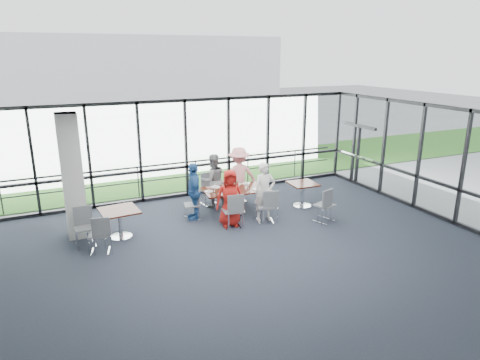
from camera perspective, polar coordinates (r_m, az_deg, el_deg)
name	(u,v)px	position (r m, az deg, el deg)	size (l,w,h in m)	color
floor	(254,258)	(10.13, 1.85, -10.34)	(12.00, 10.00, 0.02)	#202732
ceiling	(255,121)	(9.14, 2.04, 7.93)	(12.00, 10.00, 0.04)	silver
wall_front	(439,310)	(5.88, 25.01, -15.43)	(12.00, 0.10, 3.20)	silver
curtain_wall_back	(186,149)	(14.01, -7.21, 4.17)	(12.00, 0.10, 3.20)	white
curtain_wall_right	(447,164)	(13.23, 25.93, 1.88)	(0.10, 10.00, 3.20)	white
exit_door	(358,156)	(15.91, 15.42, 3.16)	(0.12, 1.60, 2.10)	black
structural_column	(72,177)	(11.48, -21.45, 0.39)	(0.50, 0.50, 3.20)	silver
apron	(153,163)	(19.09, -11.58, 2.28)	(80.00, 70.00, 0.02)	gray
grass_strip	(164,173)	(17.20, -10.04, 0.90)	(80.00, 5.00, 0.01)	#2A5D1B
hangar_main	(137,72)	(40.91, -13.57, 13.87)	(24.00, 10.00, 6.00)	silver
guard_rail	(182,177)	(14.83, -7.76, 0.46)	(0.06, 0.06, 12.00)	#2D2D33
main_table	(236,193)	(12.59, -0.57, -1.72)	(1.99, 1.21, 0.75)	#33180B
side_table_left	(119,214)	(11.34, -15.79, -4.36)	(1.00, 1.00, 0.75)	#33180B
side_table_right	(303,187)	(13.28, 8.37, -0.92)	(0.84, 0.84, 0.75)	#33180B
diner_near_left	(230,198)	(11.62, -1.36, -2.43)	(0.77, 0.50, 1.58)	#AB1712
diner_near_right	(265,192)	(11.99, 3.32, -1.62)	(0.61, 0.45, 1.67)	silver
diner_far_left	(213,180)	(13.12, -3.64, -0.07)	(0.80, 0.50, 1.65)	slate
diner_far_right	(239,176)	(13.37, -0.15, 0.59)	(1.16, 0.60, 1.79)	pink
diner_end	(194,191)	(12.14, -6.18, -1.52)	(0.97, 0.53, 1.65)	#285697
chair_main_nl	(232,211)	(11.61, -1.12, -4.09)	(0.47, 0.47, 0.96)	slate
chair_main_nr	(265,206)	(12.00, 3.41, -3.50)	(0.45, 0.45, 0.93)	slate
chair_main_fl	(209,190)	(13.38, -4.13, -1.30)	(0.47, 0.47, 0.96)	slate
chair_main_fr	(238,188)	(13.58, -0.24, -1.01)	(0.46, 0.46, 0.95)	slate
chair_main_end	(192,205)	(12.25, -6.42, -3.30)	(0.42, 0.42, 0.87)	slate
chair_spare_la	(99,234)	(10.72, -18.31, -6.90)	(0.45, 0.45, 0.91)	slate
chair_spare_lb	(84,228)	(11.18, -20.06, -6.02)	(0.46, 0.46, 0.94)	slate
chair_spare_r	(325,205)	(12.21, 11.24, -3.31)	(0.48, 0.48, 0.98)	slate
plate_nl	(222,194)	(12.07, -2.41, -1.88)	(0.24, 0.24, 0.01)	white
plate_nr	(258,189)	(12.48, 2.41, -1.26)	(0.28, 0.28, 0.01)	white
plate_fl	(215,187)	(12.71, -3.30, -0.94)	(0.28, 0.28, 0.01)	white
plate_fr	(246,184)	(13.03, 0.81, -0.47)	(0.24, 0.24, 0.01)	white
plate_end	(209,191)	(12.32, -4.17, -1.52)	(0.24, 0.24, 0.01)	white
tumbler_a	(231,190)	(12.21, -1.15, -1.35)	(0.07, 0.07, 0.13)	white
tumbler_b	(249,187)	(12.47, 1.17, -0.96)	(0.07, 0.07, 0.14)	white
tumbler_c	(235,184)	(12.82, -0.65, -0.49)	(0.06, 0.06, 0.13)	white
tumbler_d	(214,190)	(12.19, -3.52, -1.40)	(0.07, 0.07, 0.14)	white
menu_a	(236,193)	(12.16, -0.58, -1.75)	(0.28, 0.20, 0.00)	white
menu_b	(265,189)	(12.58, 3.30, -1.16)	(0.28, 0.19, 0.00)	white
menu_c	(237,184)	(12.96, -0.36, -0.58)	(0.31, 0.22, 0.00)	white
condiment_caddy	(238,188)	(12.59, -0.22, -1.01)	(0.10, 0.07, 0.04)	black
ketchup_bottle	(237,186)	(12.54, -0.35, -0.76)	(0.06, 0.06, 0.18)	maroon
green_bottle	(237,185)	(12.60, -0.41, -0.63)	(0.05, 0.05, 0.20)	#22763D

